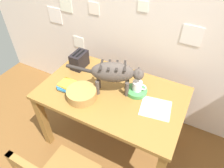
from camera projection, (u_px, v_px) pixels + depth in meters
name	position (u px, v px, depth m)	size (l,w,h in m)	color
wall_rear	(147.00, 16.00, 2.01)	(4.38, 0.11, 2.50)	silver
dining_table	(112.00, 99.00, 1.97)	(1.35, 0.83, 0.76)	olive
cat	(114.00, 73.00, 1.77)	(0.64, 0.32, 0.32)	#4B413B
saucer_bowl	(137.00, 91.00, 1.89)	(0.20, 0.20, 0.04)	#428E49
coffee_mug	(138.00, 86.00, 1.84)	(0.13, 0.09, 0.09)	white
magazine	(156.00, 108.00, 1.75)	(0.25, 0.24, 0.01)	beige
book_stack	(68.00, 86.00, 1.91)	(0.18, 0.16, 0.08)	silver
wicker_basket	(82.00, 94.00, 1.82)	(0.27, 0.27, 0.09)	#AA7D40
toaster	(79.00, 60.00, 2.14)	(0.12, 0.20, 0.18)	black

